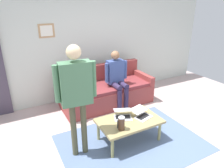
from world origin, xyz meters
TOP-DOWN VIEW (x-y plane):
  - ground_plane at (0.00, 0.00)m, footprint 7.68×7.68m
  - area_rug at (0.08, 0.02)m, footprint 2.37×1.70m
  - back_wall at (0.00, -2.20)m, footprint 7.04×0.11m
  - couch at (-0.21, -1.54)m, footprint 2.09×0.89m
  - coffee_table at (0.08, -0.08)m, footprint 1.06×0.65m
  - laptop_left at (0.13, -0.21)m, footprint 0.39×0.39m
  - laptop_center at (-0.18, -0.08)m, footprint 0.36×0.38m
  - french_press at (0.34, 0.09)m, footprint 0.13×0.11m
  - person_standing at (0.94, -0.16)m, footprint 0.61×0.23m
  - person_seated at (-0.37, -1.31)m, footprint 0.55×0.51m

SIDE VIEW (x-z plane):
  - ground_plane at x=0.00m, z-range 0.00..0.00m
  - area_rug at x=0.08m, z-range 0.00..0.01m
  - couch at x=-0.21m, z-range -0.13..0.75m
  - coffee_table at x=0.08m, z-range 0.16..0.56m
  - laptop_center at x=-0.18m, z-range 0.38..0.51m
  - laptop_left at x=0.13m, z-range 0.37..0.52m
  - french_press at x=0.34m, z-range 0.39..0.64m
  - person_seated at x=-0.37m, z-range 0.09..1.37m
  - person_standing at x=0.94m, z-range 0.25..1.99m
  - back_wall at x=0.00m, z-range 0.00..2.70m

